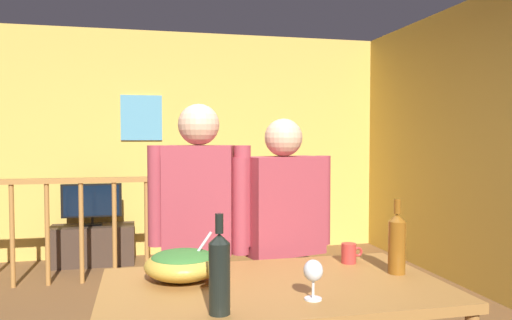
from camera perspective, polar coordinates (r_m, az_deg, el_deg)
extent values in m
cube|color=gold|center=(6.05, -10.11, 1.88)|extent=(5.33, 0.10, 2.67)
cube|color=gold|center=(4.76, 25.76, 1.50)|extent=(0.10, 5.02, 2.67)
cube|color=teal|center=(5.99, -13.09, 4.78)|extent=(0.48, 0.03, 0.53)
cylinder|color=#9E6B33|center=(5.17, -26.34, -7.89)|extent=(0.04, 0.04, 0.97)
cylinder|color=#9E6B33|center=(5.11, -22.96, -7.95)|extent=(0.04, 0.04, 0.97)
cylinder|color=#9E6B33|center=(5.07, -19.52, -7.99)|extent=(0.04, 0.04, 0.97)
cylinder|color=#9E6B33|center=(5.04, -16.02, -7.99)|extent=(0.04, 0.04, 0.97)
cylinder|color=#9E6B33|center=(5.04, -12.51, -7.97)|extent=(0.04, 0.04, 0.97)
cylinder|color=#9E6B33|center=(5.05, -9.00, -7.91)|extent=(0.04, 0.04, 0.97)
cube|color=#9E6B33|center=(5.05, -23.06, -2.25)|extent=(2.53, 0.07, 0.05)
cube|color=#9E6B33|center=(5.04, -9.00, -7.35)|extent=(0.10, 0.10, 1.07)
cube|color=#38281E|center=(5.84, -18.35, -9.28)|extent=(0.90, 0.40, 0.43)
cube|color=black|center=(5.80, -18.38, -7.10)|extent=(0.20, 0.12, 0.02)
cylinder|color=black|center=(5.79, -18.38, -6.61)|extent=(0.03, 0.03, 0.08)
cube|color=black|center=(5.73, -18.44, -4.45)|extent=(0.64, 0.06, 0.37)
cube|color=black|center=(5.70, -18.47, -4.48)|extent=(0.59, 0.01, 0.33)
cube|color=#9E6B33|center=(2.10, 2.13, -14.65)|extent=(1.40, 0.81, 0.04)
ellipsoid|color=gold|center=(2.16, -8.43, -11.93)|extent=(0.33, 0.33, 0.12)
ellipsoid|color=#38702D|center=(2.15, -8.44, -11.06)|extent=(0.27, 0.27, 0.06)
cylinder|color=silver|center=(2.15, -6.69, -10.43)|extent=(0.12, 0.01, 0.17)
cylinder|color=silver|center=(1.92, 6.61, -15.64)|extent=(0.07, 0.07, 0.01)
cylinder|color=silver|center=(1.91, 6.61, -14.55)|extent=(0.01, 0.01, 0.07)
ellipsoid|color=silver|center=(1.89, 6.63, -12.56)|extent=(0.07, 0.07, 0.08)
cylinder|color=black|center=(1.73, -4.25, -13.51)|extent=(0.07, 0.07, 0.24)
cone|color=black|center=(1.70, -4.26, -9.01)|extent=(0.07, 0.07, 0.03)
cylinder|color=black|center=(1.69, -4.27, -7.32)|extent=(0.03, 0.03, 0.07)
cylinder|color=brown|center=(2.31, 15.96, -9.69)|extent=(0.08, 0.08, 0.23)
cone|color=brown|center=(2.28, 16.00, -6.41)|extent=(0.08, 0.08, 0.03)
cylinder|color=brown|center=(2.27, 16.01, -5.18)|extent=(0.03, 0.03, 0.06)
cylinder|color=#B7332D|center=(2.45, 10.67, -10.54)|extent=(0.07, 0.07, 0.09)
torus|color=#B7332D|center=(2.47, 11.69, -10.34)|extent=(0.05, 0.01, 0.05)
cube|color=#9E3842|center=(2.64, -6.59, -4.45)|extent=(0.40, 0.31, 0.56)
cylinder|color=#9E3842|center=(2.61, -1.60, -4.19)|extent=(0.09, 0.09, 0.54)
cylinder|color=#9E3842|center=(2.68, -11.46, -4.07)|extent=(0.09, 0.09, 0.54)
sphere|color=#D8A884|center=(2.62, -6.64, 4.08)|extent=(0.22, 0.22, 0.22)
cylinder|color=beige|center=(2.94, 4.72, -17.73)|extent=(0.13, 0.13, 0.76)
cube|color=#9E3842|center=(2.74, 3.18, -5.24)|extent=(0.47, 0.32, 0.54)
cylinder|color=#9E3842|center=(2.88, 7.69, -4.60)|extent=(0.09, 0.09, 0.51)
cylinder|color=#9E3842|center=(2.61, -1.81, -5.32)|extent=(0.09, 0.09, 0.51)
sphere|color=#D8A884|center=(2.71, 3.19, 2.60)|extent=(0.21, 0.21, 0.21)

